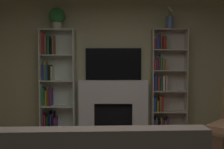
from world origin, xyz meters
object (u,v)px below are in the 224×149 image
Objects in this scene: fireplace at (113,105)px; bookshelf_left at (54,82)px; bookshelf_right at (165,83)px; potted_plant at (57,17)px; tv at (113,64)px; vase_with_flowers at (170,22)px.

bookshelf_left is at bearing 179.98° from fireplace.
bookshelf_right reaches higher than fireplace.
potted_plant is (0.08, -0.05, 1.26)m from bookshelf_left.
tv reaches higher than fireplace.
potted_plant is (-1.09, -0.12, 0.91)m from tv.
bookshelf_left is (-1.17, -0.07, -0.36)m from tv.
tv is 1.23m from bookshelf_left.
potted_plant is 0.96× the size of vase_with_flowers.
bookshelf_left is at bearing 146.34° from potted_plant.
fireplace is 3.52× the size of potted_plant.
fireplace is at bearing -90.00° from tv.
bookshelf_right is at bearing 145.15° from vase_with_flowers.
bookshelf_right is at bearing -3.66° from tv.
potted_plant is at bearing -179.99° from vase_with_flowers.
tv is 1.37m from vase_with_flowers.
bookshelf_left is at bearing -176.72° from tv.
bookshelf_right is at bearing 0.06° from bookshelf_left.
tv is at bearing 6.28° from potted_plant.
fireplace is 0.81m from tv.
vase_with_flowers reaches higher than potted_plant.
potted_plant is at bearing -173.72° from tv.
vase_with_flowers is at bearing -2.74° from fireplace.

